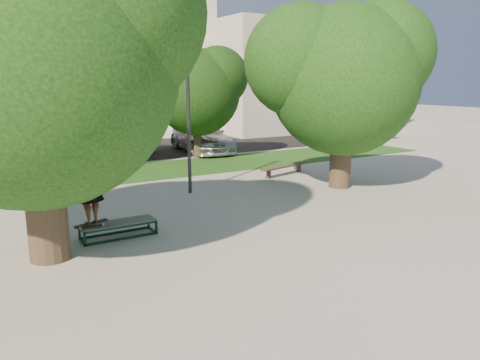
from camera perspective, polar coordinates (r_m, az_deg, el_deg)
ground at (r=11.47m, az=0.12°, el=-7.16°), size 120.00×120.00×0.00m
grass_strip at (r=20.24m, az=-11.54°, el=1.04°), size 30.00×4.00×0.02m
asphalt_strip at (r=26.15m, az=-18.48°, el=3.08°), size 40.00×8.00×0.01m
tree_left at (r=10.46m, az=-24.60°, el=14.56°), size 6.96×5.95×7.12m
tree_right at (r=16.91m, az=12.19°, el=12.83°), size 6.24×5.33×6.51m
bg_tree_mid at (r=21.82m, az=-19.61°, el=11.96°), size 5.76×4.92×6.24m
bg_tree_right at (r=23.13m, az=-5.53°, el=11.24°), size 5.04×4.31×5.43m
lamppost at (r=15.74m, az=-6.35°, el=9.67°), size 0.25×0.15×6.11m
side_building at (r=39.19m, az=5.99°, el=12.24°), size 15.00×10.00×8.00m
grind_box at (r=11.93m, az=-14.59°, el=-5.84°), size 1.80×0.60×0.38m
skater_rig at (r=11.49m, az=-17.98°, el=-0.96°), size 2.16×0.87×1.79m
bench at (r=19.14m, az=5.43°, el=1.61°), size 2.65×0.99×0.41m
car_silver_a at (r=24.37m, az=-25.98°, el=3.38°), size 1.86×3.86×1.27m
car_dark at (r=23.34m, az=-20.51°, el=3.91°), size 2.04×4.96×1.60m
car_grey at (r=27.12m, az=-14.06°, el=5.29°), size 2.92×5.76×1.56m
car_silver_b at (r=25.59m, az=-4.76°, el=5.28°), size 2.84×5.75×1.61m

